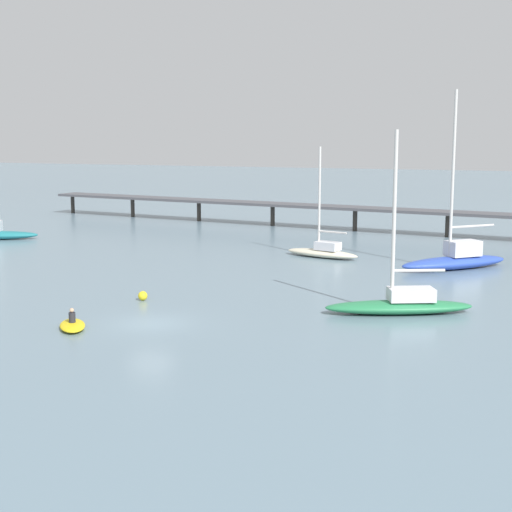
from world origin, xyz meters
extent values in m
plane|color=slate|center=(0.00, 0.00, 0.00)|extent=(400.00, 400.00, 0.00)
cube|color=#4C4C51|center=(0.00, 44.19, 2.51)|extent=(83.27, 12.60, 0.30)
cylinder|color=#38332D|center=(-40.46, 48.71, 1.18)|extent=(0.50, 0.50, 2.36)
cylinder|color=#38332D|center=(-30.34, 47.58, 1.18)|extent=(0.50, 0.50, 2.36)
cylinder|color=#38332D|center=(-20.23, 46.45, 1.18)|extent=(0.50, 0.50, 2.36)
cylinder|color=#38332D|center=(-10.11, 45.32, 1.18)|extent=(0.50, 0.50, 2.36)
cylinder|color=#38332D|center=(0.00, 44.19, 1.18)|extent=(0.50, 0.50, 2.36)
cylinder|color=#38332D|center=(10.11, 43.06, 1.18)|extent=(0.50, 0.50, 2.36)
ellipsoid|color=beige|center=(2.00, 25.61, 0.34)|extent=(7.06, 3.33, 0.67)
cube|color=silver|center=(2.53, 25.49, 1.03)|extent=(2.28, 1.72, 0.71)
cylinder|color=silver|center=(1.67, 25.69, 5.05)|extent=(0.20, 0.20, 8.76)
cylinder|color=silver|center=(2.98, 25.39, 2.25)|extent=(2.65, 0.76, 0.16)
ellipsoid|color=#287F4C|center=(12.28, 7.63, 0.38)|extent=(8.79, 5.63, 0.77)
cube|color=silver|center=(12.91, 7.93, 1.14)|extent=(3.03, 2.46, 0.75)
cylinder|color=silver|center=(11.88, 7.44, 5.72)|extent=(0.22, 0.22, 9.91)
cylinder|color=silver|center=(13.28, 8.10, 2.55)|extent=(2.87, 1.49, 0.18)
ellipsoid|color=#2D4CB7|center=(13.29, 24.04, 0.50)|extent=(8.36, 8.41, 1.00)
cube|color=silver|center=(13.84, 24.59, 1.60)|extent=(2.97, 2.97, 1.20)
cylinder|color=silver|center=(12.96, 23.70, 7.40)|extent=(0.24, 0.24, 12.79)
cylinder|color=silver|center=(14.42, 25.17, 3.30)|extent=(3.06, 3.08, 0.19)
ellipsoid|color=yellow|center=(-3.37, -2.56, 0.17)|extent=(2.88, 3.17, 0.35)
cylinder|color=#26262D|center=(-3.37, -2.56, 0.62)|extent=(0.51, 0.51, 0.55)
sphere|color=tan|center=(-3.37, -2.56, 1.02)|extent=(0.24, 0.24, 0.24)
sphere|color=yellow|center=(-3.48, 4.97, 0.30)|extent=(0.60, 0.60, 0.60)
camera|label=1|loc=(20.63, -35.01, 10.30)|focal=52.22mm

